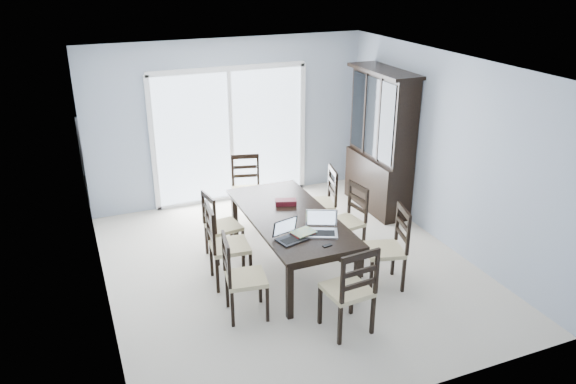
# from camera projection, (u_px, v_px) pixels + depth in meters

# --- Properties ---
(floor) EXTENTS (5.00, 5.00, 0.00)m
(floor) POSITION_uv_depth(u_px,v_px,m) (290.00, 268.00, 7.25)
(floor) COLOR beige
(floor) RESTS_ON ground
(ceiling) EXTENTS (5.00, 5.00, 0.00)m
(ceiling) POSITION_uv_depth(u_px,v_px,m) (290.00, 65.00, 6.25)
(ceiling) COLOR white
(ceiling) RESTS_ON back_wall
(back_wall) EXTENTS (4.50, 0.02, 2.60)m
(back_wall) POSITION_uv_depth(u_px,v_px,m) (230.00, 122.00, 8.88)
(back_wall) COLOR #95A1B2
(back_wall) RESTS_ON floor
(wall_left) EXTENTS (0.02, 5.00, 2.60)m
(wall_left) POSITION_uv_depth(u_px,v_px,m) (95.00, 203.00, 5.96)
(wall_left) COLOR #95A1B2
(wall_left) RESTS_ON floor
(wall_right) EXTENTS (0.02, 5.00, 2.60)m
(wall_right) POSITION_uv_depth(u_px,v_px,m) (445.00, 151.00, 7.54)
(wall_right) COLOR #95A1B2
(wall_right) RESTS_ON floor
(balcony) EXTENTS (4.50, 2.00, 0.10)m
(balcony) POSITION_uv_depth(u_px,v_px,m) (217.00, 179.00, 10.26)
(balcony) COLOR gray
(balcony) RESTS_ON ground
(railing) EXTENTS (4.50, 0.06, 1.10)m
(railing) POSITION_uv_depth(u_px,v_px,m) (201.00, 133.00, 10.88)
(railing) COLOR #99999E
(railing) RESTS_ON balcony
(dining_table) EXTENTS (1.00, 2.20, 0.75)m
(dining_table) POSITION_uv_depth(u_px,v_px,m) (290.00, 221.00, 6.99)
(dining_table) COLOR black
(dining_table) RESTS_ON floor
(china_hutch) EXTENTS (0.50, 1.38, 2.20)m
(china_hutch) POSITION_uv_depth(u_px,v_px,m) (381.00, 143.00, 8.61)
(china_hutch) COLOR black
(china_hutch) RESTS_ON floor
(sliding_door) EXTENTS (2.52, 0.05, 2.18)m
(sliding_door) POSITION_uv_depth(u_px,v_px,m) (231.00, 135.00, 8.95)
(sliding_door) COLOR silver
(sliding_door) RESTS_ON floor
(chair_left_near) EXTENTS (0.49, 0.48, 1.13)m
(chair_left_near) POSITION_uv_depth(u_px,v_px,m) (237.00, 269.00, 6.07)
(chair_left_near) COLOR black
(chair_left_near) RESTS_ON floor
(chair_left_mid) EXTENTS (0.50, 0.49, 1.19)m
(chair_left_mid) POSITION_uv_depth(u_px,v_px,m) (221.00, 237.00, 6.68)
(chair_left_mid) COLOR black
(chair_left_mid) RESTS_ON floor
(chair_left_far) EXTENTS (0.47, 0.46, 1.08)m
(chair_left_far) POSITION_uv_depth(u_px,v_px,m) (217.00, 219.00, 7.28)
(chair_left_far) COLOR black
(chair_left_far) RESTS_ON floor
(chair_right_near) EXTENTS (0.54, 0.53, 1.16)m
(chair_right_near) POSITION_uv_depth(u_px,v_px,m) (393.00, 239.00, 6.67)
(chair_right_near) COLOR black
(chair_right_near) RESTS_ON floor
(chair_right_mid) EXTENTS (0.48, 0.47, 1.10)m
(chair_right_mid) POSITION_uv_depth(u_px,v_px,m) (351.00, 212.00, 7.45)
(chair_right_mid) COLOR black
(chair_right_mid) RESTS_ON floor
(chair_right_far) EXTENTS (0.53, 0.51, 1.15)m
(chair_right_far) POSITION_uv_depth(u_px,v_px,m) (325.00, 195.00, 7.93)
(chair_right_far) COLOR black
(chair_right_far) RESTS_ON floor
(chair_end_near) EXTENTS (0.49, 0.50, 1.20)m
(chair_end_near) POSITION_uv_depth(u_px,v_px,m) (353.00, 282.00, 5.75)
(chair_end_near) COLOR black
(chair_end_near) RESTS_ON floor
(chair_end_far) EXTENTS (0.52, 0.53, 1.13)m
(chair_end_far) POSITION_uv_depth(u_px,v_px,m) (246.00, 181.00, 8.45)
(chair_end_far) COLOR black
(chair_end_far) RESTS_ON floor
(laptop_dark) EXTENTS (0.37, 0.30, 0.22)m
(laptop_dark) POSITION_uv_depth(u_px,v_px,m) (292.00, 236.00, 6.33)
(laptop_dark) COLOR black
(laptop_dark) RESTS_ON dining_table
(laptop_silver) EXTENTS (0.44, 0.39, 0.26)m
(laptop_silver) POSITION_uv_depth(u_px,v_px,m) (322.00, 229.00, 6.47)
(laptop_silver) COLOR silver
(laptop_silver) RESTS_ON dining_table
(book_stack) EXTENTS (0.30, 0.26, 0.04)m
(book_stack) POSITION_uv_depth(u_px,v_px,m) (303.00, 233.00, 6.46)
(book_stack) COLOR maroon
(book_stack) RESTS_ON dining_table
(cell_phone) EXTENTS (0.11, 0.06, 0.01)m
(cell_phone) POSITION_uv_depth(u_px,v_px,m) (327.00, 245.00, 6.22)
(cell_phone) COLOR black
(cell_phone) RESTS_ON dining_table
(game_box) EXTENTS (0.30, 0.21, 0.07)m
(game_box) POSITION_uv_depth(u_px,v_px,m) (286.00, 202.00, 7.25)
(game_box) COLOR #50101D
(game_box) RESTS_ON dining_table
(hot_tub) EXTENTS (2.17, 1.98, 1.02)m
(hot_tub) POSITION_uv_depth(u_px,v_px,m) (163.00, 156.00, 9.76)
(hot_tub) COLOR maroon
(hot_tub) RESTS_ON balcony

